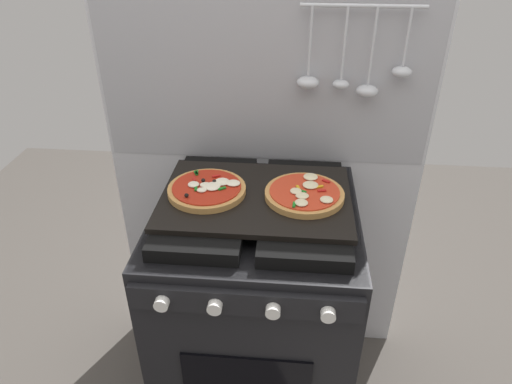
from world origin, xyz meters
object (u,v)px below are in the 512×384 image
(pizza_left, at_px, (207,189))
(pizza_right, at_px, (305,193))
(baking_tray, at_px, (256,197))
(stove, at_px, (256,312))

(pizza_left, relative_size, pizza_right, 1.00)
(baking_tray, height_order, pizza_left, pizza_left)
(pizza_left, bearing_deg, stove, -0.70)
(stove, height_order, pizza_left, pizza_left)
(stove, bearing_deg, pizza_right, 1.64)
(baking_tray, bearing_deg, stove, -90.00)
(baking_tray, distance_m, pizza_right, 0.14)
(baking_tray, bearing_deg, pizza_right, 0.96)
(baking_tray, xyz_separation_m, pizza_left, (-0.14, 0.00, 0.02))
(pizza_left, distance_m, pizza_right, 0.28)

